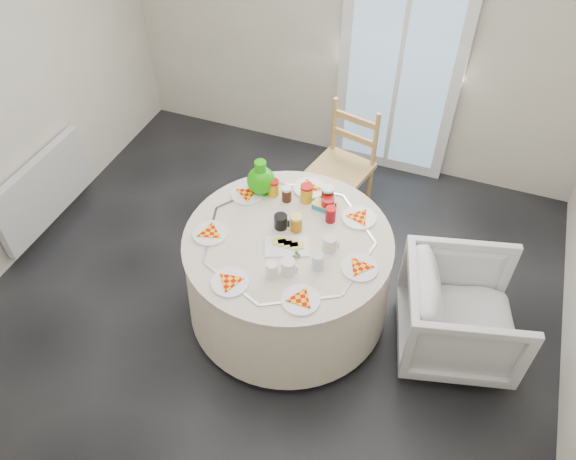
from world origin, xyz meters
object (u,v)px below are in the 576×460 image
(table, at_px, (288,274))
(green_pitcher, at_px, (261,175))
(wooden_chair, at_px, (341,168))
(armchair, at_px, (463,309))
(radiator, at_px, (44,190))

(table, height_order, green_pitcher, green_pitcher)
(table, bearing_deg, green_pitcher, 132.84)
(green_pitcher, bearing_deg, wooden_chair, 79.49)
(wooden_chair, xyz_separation_m, armchair, (1.11, -0.98, -0.08))
(armchair, bearing_deg, table, 81.54)
(radiator, distance_m, green_pitcher, 1.84)
(wooden_chair, relative_size, green_pitcher, 3.87)
(radiator, bearing_deg, armchair, -0.01)
(radiator, bearing_deg, wooden_chair, 24.81)
(table, height_order, wooden_chair, wooden_chair)
(table, xyz_separation_m, green_pitcher, (-0.33, 0.36, 0.49))
(armchair, bearing_deg, radiator, 75.83)
(radiator, distance_m, armchair, 3.23)
(radiator, height_order, green_pitcher, green_pitcher)
(table, bearing_deg, wooden_chair, 88.35)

